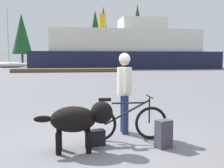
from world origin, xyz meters
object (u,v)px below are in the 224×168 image
dog (79,119)px  handbag_pannier (96,138)px  person_cyclist (124,85)px  ferry_boat (125,50)px  bicycle (125,122)px  sailboat_moored (9,64)px  backpack (164,134)px

dog → handbag_pannier: dog is taller
person_cyclist → ferry_boat: ferry_boat is taller
ferry_boat → bicycle: bearing=-100.9°
handbag_pannier → sailboat_moored: size_ratio=0.03×
handbag_pannier → backpack: bearing=-14.0°
person_cyclist → dog: person_cyclist is taller
dog → sailboat_moored: (-10.32, 43.05, -0.05)m
person_cyclist → ferry_boat: (6.94, 36.13, 1.73)m
bicycle → sailboat_moored: (-11.24, 42.53, 0.17)m
bicycle → person_cyclist: bearing=80.5°
dog → handbag_pannier: (0.32, 0.27, -0.43)m
dog → ferry_boat: ferry_boat is taller
ferry_boat → sailboat_moored: 19.32m
bicycle → handbag_pannier: (-0.60, -0.26, -0.22)m
sailboat_moored → bicycle: bearing=-75.2°
ferry_boat → sailboat_moored: sailboat_moored is taller
bicycle → dog: 1.08m
ferry_boat → person_cyclist: bearing=-100.9°
dog → sailboat_moored: 44.27m
handbag_pannier → sailboat_moored: (-10.63, 42.78, 0.39)m
ferry_boat → handbag_pannier: bearing=-101.7°
person_cyclist → sailboat_moored: size_ratio=0.19×
person_cyclist → dog: 1.55m
bicycle → backpack: size_ratio=3.32×
person_cyclist → handbag_pannier: (-0.70, -0.80, -0.91)m
handbag_pannier → person_cyclist: bearing=49.0°
handbag_pannier → sailboat_moored: bearing=104.0°
bicycle → person_cyclist: size_ratio=0.98×
bicycle → handbag_pannier: size_ratio=5.36×
dog → handbag_pannier: bearing=40.4°
bicycle → handbag_pannier: bearing=-156.9°
dog → bicycle: bearing=29.8°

